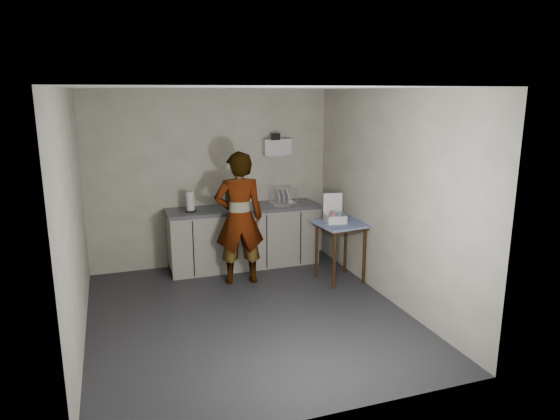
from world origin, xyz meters
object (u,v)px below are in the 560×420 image
object	(u,v)px
paper_towel	(190,202)
bakery_box	(335,216)
soda_can	(236,203)
dark_bottle	(228,200)
kitchen_counter	(244,238)
soap_bottle	(238,199)
side_table	(341,230)
standing_man	(239,218)
dish_rack	(283,200)

from	to	relation	value
paper_towel	bakery_box	xyz separation A→B (m)	(1.82, -0.92, -0.13)
soda_can	dark_bottle	xyz separation A→B (m)	(-0.12, 0.01, 0.05)
kitchen_counter	soap_bottle	world-z (taller)	soap_bottle
side_table	bakery_box	bearing A→B (deg)	127.51
kitchen_counter	soap_bottle	size ratio (longest dim) A/B	8.27
side_table	soap_bottle	distance (m)	1.55
standing_man	bakery_box	size ratio (longest dim) A/B	4.80
kitchen_counter	dark_bottle	world-z (taller)	dark_bottle
standing_man	soap_bottle	size ratio (longest dim) A/B	6.68
kitchen_counter	bakery_box	world-z (taller)	bakery_box
standing_man	dish_rack	bearing A→B (deg)	-135.90
kitchen_counter	side_table	bearing A→B (deg)	-42.75
standing_man	dark_bottle	distance (m)	0.62
side_table	bakery_box	distance (m)	0.21
dark_bottle	bakery_box	size ratio (longest dim) A/B	0.63
dark_bottle	paper_towel	distance (m)	0.54
dark_bottle	paper_towel	world-z (taller)	paper_towel
standing_man	bakery_box	bearing A→B (deg)	172.31
side_table	paper_towel	world-z (taller)	paper_towel
standing_man	dish_rack	world-z (taller)	standing_man
dish_rack	bakery_box	world-z (taller)	bakery_box
kitchen_counter	dish_rack	size ratio (longest dim) A/B	6.06
soda_can	dark_bottle	bearing A→B (deg)	173.58
side_table	dish_rack	world-z (taller)	dish_rack
dish_rack	standing_man	bearing A→B (deg)	-142.88
kitchen_counter	paper_towel	bearing A→B (deg)	-177.58
soap_bottle	paper_towel	xyz separation A→B (m)	(-0.69, 0.04, 0.00)
kitchen_counter	dark_bottle	xyz separation A→B (m)	(-0.23, -0.02, 0.60)
dish_rack	side_table	bearing A→B (deg)	-65.11
soda_can	paper_towel	bearing A→B (deg)	-179.76
standing_man	kitchen_counter	bearing A→B (deg)	-102.54
soap_bottle	dark_bottle	xyz separation A→B (m)	(-0.14, 0.06, -0.02)
dark_bottle	dish_rack	distance (m)	0.86
paper_towel	dish_rack	distance (m)	1.40
standing_man	dark_bottle	bearing A→B (deg)	-81.74
side_table	dark_bottle	distance (m)	1.70
standing_man	side_table	bearing A→B (deg)	170.36
soda_can	dish_rack	distance (m)	0.74
paper_towel	kitchen_counter	bearing A→B (deg)	2.42
paper_towel	dish_rack	bearing A→B (deg)	1.96
soap_bottle	dish_rack	bearing A→B (deg)	7.32
standing_man	paper_towel	world-z (taller)	standing_man
dark_bottle	kitchen_counter	bearing A→B (deg)	4.04
soap_bottle	paper_towel	bearing A→B (deg)	176.38
dish_rack	bakery_box	bearing A→B (deg)	-66.70
standing_man	bakery_box	world-z (taller)	standing_man
kitchen_counter	soap_bottle	distance (m)	0.63
standing_man	soda_can	size ratio (longest dim) A/B	13.11
side_table	paper_towel	xyz separation A→B (m)	(-1.88, 0.98, 0.32)
soda_can	soap_bottle	bearing A→B (deg)	-62.87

